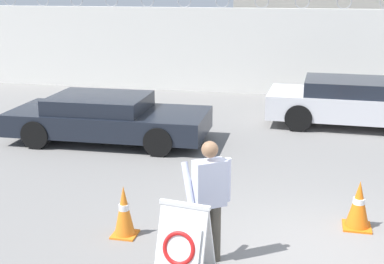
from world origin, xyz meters
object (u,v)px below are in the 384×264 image
object	(u,v)px
security_guard	(209,197)
parked_car_rear_sedan	(353,102)
parked_car_front_coupe	(107,117)
barricade_sign	(184,243)
traffic_cone_near	(359,205)
traffic_cone_far	(124,211)

from	to	relation	value
security_guard	parked_car_rear_sedan	world-z (taller)	security_guard
security_guard	parked_car_front_coupe	xyz separation A→B (m)	(-3.43, 5.12, -0.37)
barricade_sign	parked_car_rear_sedan	distance (m)	8.77
traffic_cone_near	parked_car_rear_sedan	world-z (taller)	parked_car_rear_sedan
traffic_cone_near	traffic_cone_far	world-z (taller)	traffic_cone_far
traffic_cone_far	parked_car_rear_sedan	world-z (taller)	parked_car_rear_sedan
traffic_cone_far	parked_car_rear_sedan	bearing A→B (deg)	63.46
security_guard	parked_car_front_coupe	world-z (taller)	security_guard
security_guard	parked_car_front_coupe	distance (m)	6.17
barricade_sign	security_guard	size ratio (longest dim) A/B	0.61
barricade_sign	traffic_cone_near	size ratio (longest dim) A/B	1.37
barricade_sign	parked_car_rear_sedan	world-z (taller)	parked_car_rear_sedan
barricade_sign	traffic_cone_near	xyz separation A→B (m)	(2.25, 2.04, -0.14)
security_guard	traffic_cone_far	size ratio (longest dim) A/B	2.15
traffic_cone_far	parked_car_front_coupe	size ratio (longest dim) A/B	0.17
barricade_sign	security_guard	xyz separation A→B (m)	(0.22, 0.54, 0.42)
parked_car_rear_sedan	barricade_sign	bearing A→B (deg)	-105.29
parked_car_front_coupe	barricade_sign	bearing A→B (deg)	-61.79
security_guard	barricade_sign	bearing A→B (deg)	32.55
parked_car_front_coupe	parked_car_rear_sedan	bearing A→B (deg)	24.03
traffic_cone_far	parked_car_front_coupe	bearing A→B (deg)	113.99
barricade_sign	parked_car_rear_sedan	xyz separation A→B (m)	(2.54, 8.39, 0.12)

